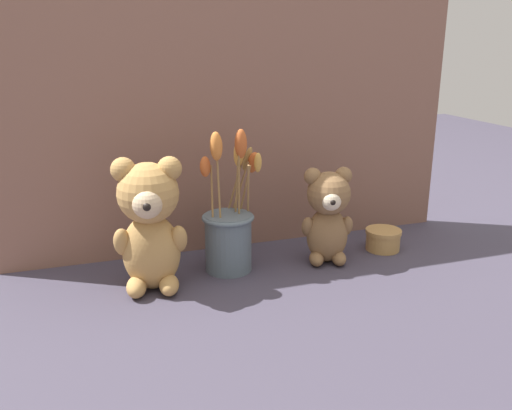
{
  "coord_description": "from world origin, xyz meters",
  "views": [
    {
      "loc": [
        -0.36,
        -1.04,
        0.5
      ],
      "look_at": [
        0.0,
        0.02,
        0.15
      ],
      "focal_mm": 38.0,
      "sensor_mm": 36.0,
      "label": 1
    }
  ],
  "objects_px": {
    "flower_vase": "(229,229)",
    "decorative_tin_tall": "(383,239)",
    "teddy_bear_large": "(150,222)",
    "teddy_bear_medium": "(327,214)"
  },
  "relations": [
    {
      "from": "teddy_bear_large",
      "to": "teddy_bear_medium",
      "type": "relative_size",
      "value": 1.25
    },
    {
      "from": "flower_vase",
      "to": "decorative_tin_tall",
      "type": "height_order",
      "value": "flower_vase"
    },
    {
      "from": "decorative_tin_tall",
      "to": "teddy_bear_large",
      "type": "bearing_deg",
      "value": -176.28
    },
    {
      "from": "teddy_bear_large",
      "to": "decorative_tin_tall",
      "type": "distance_m",
      "value": 0.57
    },
    {
      "from": "teddy_bear_medium",
      "to": "flower_vase",
      "type": "xyz_separation_m",
      "value": [
        -0.22,
        0.03,
        -0.02
      ]
    },
    {
      "from": "flower_vase",
      "to": "decorative_tin_tall",
      "type": "xyz_separation_m",
      "value": [
        0.38,
        -0.01,
        -0.07
      ]
    },
    {
      "from": "flower_vase",
      "to": "decorative_tin_tall",
      "type": "distance_m",
      "value": 0.39
    },
    {
      "from": "teddy_bear_large",
      "to": "flower_vase",
      "type": "height_order",
      "value": "flower_vase"
    },
    {
      "from": "teddy_bear_large",
      "to": "teddy_bear_medium",
      "type": "height_order",
      "value": "teddy_bear_large"
    },
    {
      "from": "teddy_bear_large",
      "to": "flower_vase",
      "type": "relative_size",
      "value": 0.87
    }
  ]
}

